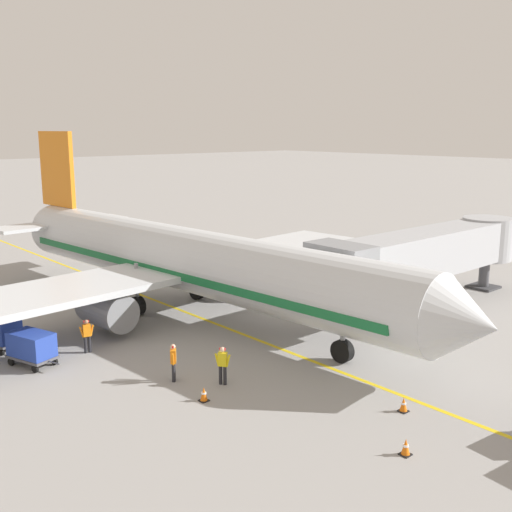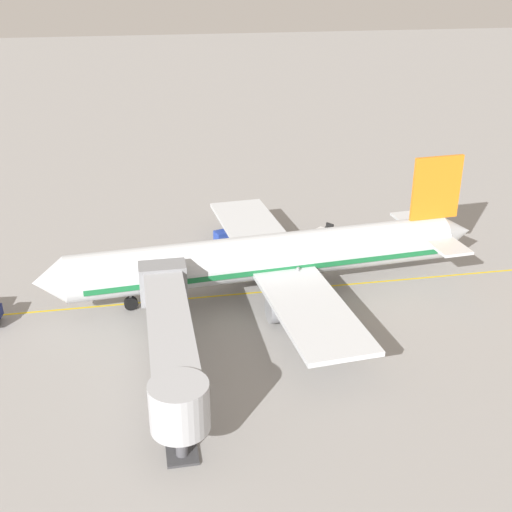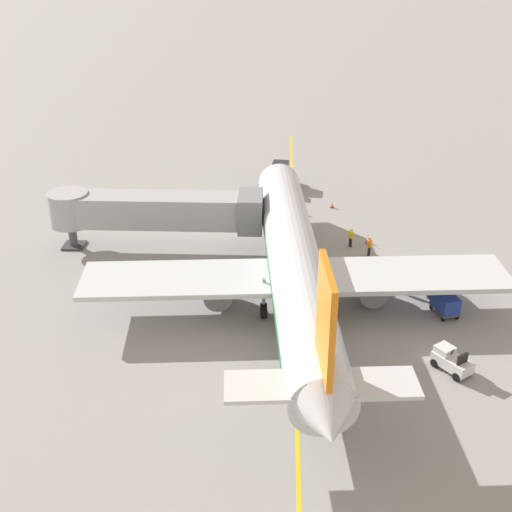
% 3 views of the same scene
% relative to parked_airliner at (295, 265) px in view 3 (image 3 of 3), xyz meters
% --- Properties ---
extents(ground_plane, '(400.00, 400.00, 0.00)m').
position_rel_parked_airliner_xyz_m(ground_plane, '(0.05, 1.95, -3.19)').
color(ground_plane, gray).
extents(gate_lead_in_line, '(0.24, 80.00, 0.01)m').
position_rel_parked_airliner_xyz_m(gate_lead_in_line, '(0.05, 1.95, -3.18)').
color(gate_lead_in_line, gold).
rests_on(gate_lead_in_line, ground).
extents(parked_airliner, '(30.32, 37.35, 10.63)m').
position_rel_parked_airliner_xyz_m(parked_airliner, '(0.00, 0.00, 0.00)').
color(parked_airliner, silver).
rests_on(parked_airliner, ground).
extents(jet_bridge, '(17.81, 3.50, 4.98)m').
position_rel_parked_airliner_xyz_m(jet_bridge, '(-11.44, 8.88, 0.27)').
color(jet_bridge, '#A8AAAF').
rests_on(jet_bridge, ground).
extents(pushback_tractor, '(2.65, 4.61, 2.40)m').
position_rel_parked_airliner_xyz_m(pushback_tractor, '(-1.27, 23.69, -2.09)').
color(pushback_tractor, navy).
rests_on(pushback_tractor, ground).
extents(baggage_tug_lead, '(2.46, 2.72, 1.62)m').
position_rel_parked_airliner_xyz_m(baggage_tug_lead, '(9.63, -7.64, -2.47)').
color(baggage_tug_lead, silver).
rests_on(baggage_tug_lead, ground).
extents(baggage_cart_front, '(1.91, 2.97, 1.58)m').
position_rel_parked_airliner_xyz_m(baggage_cart_front, '(10.21, 2.18, -2.24)').
color(baggage_cart_front, '#4C4C51').
rests_on(baggage_cart_front, ground).
extents(baggage_cart_second_in_train, '(1.91, 2.97, 1.58)m').
position_rel_parked_airliner_xyz_m(baggage_cart_second_in_train, '(10.62, -1.00, -2.24)').
color(baggage_cart_second_in_train, '#4C4C51').
rests_on(baggage_cart_second_in_train, ground).
extents(ground_crew_wing_walker, '(0.51, 0.63, 1.69)m').
position_rel_parked_airliner_xyz_m(ground_crew_wing_walker, '(6.29, 8.04, -2.23)').
color(ground_crew_wing_walker, '#232328').
rests_on(ground_crew_wing_walker, ground).
extents(ground_crew_loader, '(0.48, 0.65, 1.69)m').
position_rel_parked_airliner_xyz_m(ground_crew_loader, '(4.90, 9.73, -2.23)').
color(ground_crew_loader, '#232328').
rests_on(ground_crew_loader, ground).
extents(ground_crew_marshaller, '(0.73, 0.31, 1.69)m').
position_rel_parked_airliner_xyz_m(ground_crew_marshaller, '(7.55, 2.35, -2.23)').
color(ground_crew_marshaller, '#232328').
rests_on(ground_crew_marshaller, ground).
extents(safety_cone_nose_left, '(0.36, 0.36, 0.59)m').
position_rel_parked_airliner_xyz_m(safety_cone_nose_left, '(3.87, 18.37, -2.90)').
color(safety_cone_nose_left, black).
rests_on(safety_cone_nose_left, ground).
extents(safety_cone_nose_right, '(0.36, 0.36, 0.59)m').
position_rel_parked_airliner_xyz_m(safety_cone_nose_right, '(1.22, 16.41, -2.90)').
color(safety_cone_nose_right, black).
rests_on(safety_cone_nose_right, ground).
extents(safety_cone_wing_tip, '(0.36, 0.36, 0.59)m').
position_rel_parked_airliner_xyz_m(safety_cone_wing_tip, '(6.50, 10.52, -2.90)').
color(safety_cone_wing_tip, black).
rests_on(safety_cone_wing_tip, ground).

